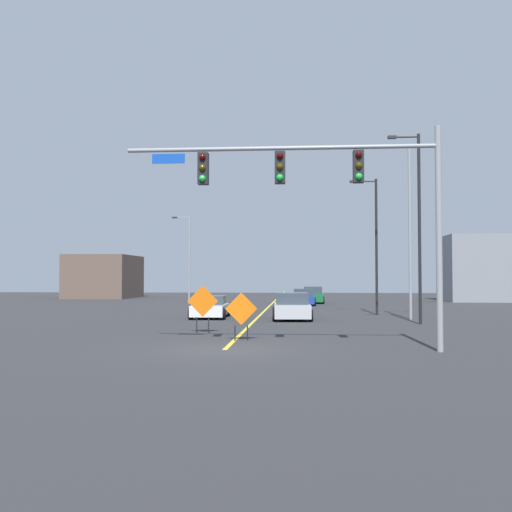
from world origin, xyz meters
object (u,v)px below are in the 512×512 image
object	(u,v)px
street_lamp_mid_right	(188,255)
car_blue_near	(304,298)
street_lamp_far_right	(410,218)
traffic_signal_assembly	(327,185)
car_white_far	(210,308)
car_green_mid	(313,295)
construction_sign_left_lane	(241,311)
street_lamp_far_left	(418,221)
street_lamp_near_left	(375,240)
construction_sign_median_far	(203,303)
car_silver_passing	(292,307)

from	to	relation	value
street_lamp_mid_right	car_blue_near	xyz separation A→B (m)	(10.30, -1.82, -3.69)
street_lamp_far_right	traffic_signal_assembly	bearing A→B (deg)	-110.39
car_white_far	car_green_mid	bearing A→B (deg)	71.98
construction_sign_left_lane	street_lamp_mid_right	bearing A→B (deg)	104.63
street_lamp_far_left	car_blue_near	size ratio (longest dim) A/B	2.13
construction_sign_left_lane	car_white_far	world-z (taller)	construction_sign_left_lane
street_lamp_near_left	construction_sign_left_lane	size ratio (longest dim) A/B	4.78
street_lamp_mid_right	car_green_mid	size ratio (longest dim) A/B	1.94
street_lamp_far_left	car_blue_near	xyz separation A→B (m)	(-5.63, 19.67, -4.60)
car_white_far	traffic_signal_assembly	bearing A→B (deg)	-67.51
street_lamp_mid_right	traffic_signal_assembly	bearing A→B (deg)	-71.55
car_green_mid	street_lamp_mid_right	bearing A→B (deg)	-169.88
construction_sign_left_lane	car_white_far	xyz separation A→B (m)	(-3.01, 11.93, -0.51)
construction_sign_median_far	car_blue_near	xyz separation A→B (m)	(4.49, 24.97, -0.62)
street_lamp_near_left	car_white_far	world-z (taller)	street_lamp_near_left
construction_sign_median_far	car_white_far	world-z (taller)	construction_sign_median_far
street_lamp_mid_right	car_green_mid	world-z (taller)	street_lamp_mid_right
car_blue_near	street_lamp_far_right	bearing A→B (deg)	-70.19
street_lamp_far_left	car_silver_passing	size ratio (longest dim) A/B	2.23
street_lamp_mid_right	car_blue_near	bearing A→B (deg)	-10.03
street_lamp_far_left	car_blue_near	bearing A→B (deg)	105.97
street_lamp_near_left	car_blue_near	xyz separation A→B (m)	(-4.38, 12.57, -4.06)
street_lamp_near_left	car_silver_passing	world-z (taller)	street_lamp_near_left
traffic_signal_assembly	street_lamp_far_right	distance (m)	15.33
street_lamp_near_left	construction_sign_median_far	xyz separation A→B (m)	(-8.87, -12.40, -3.44)
street_lamp_mid_right	construction_sign_left_lane	bearing A→B (deg)	-75.37
street_lamp_far_left	car_white_far	size ratio (longest dim) A/B	2.49
street_lamp_far_left	car_green_mid	world-z (taller)	street_lamp_far_left
construction_sign_left_lane	car_green_mid	bearing A→B (deg)	83.83
street_lamp_near_left	car_blue_near	distance (m)	13.91
car_silver_passing	construction_sign_median_far	bearing A→B (deg)	-114.81
street_lamp_near_left	street_lamp_far_left	world-z (taller)	street_lamp_far_left
construction_sign_left_lane	car_silver_passing	distance (m)	11.08
street_lamp_far_left	construction_sign_median_far	distance (m)	12.10
construction_sign_median_far	construction_sign_left_lane	bearing A→B (deg)	-56.40
traffic_signal_assembly	car_blue_near	distance (m)	31.04
street_lamp_near_left	street_lamp_far_left	distance (m)	7.23
traffic_signal_assembly	car_blue_near	xyz separation A→B (m)	(-0.53, 30.67, -4.74)
street_lamp_near_left	car_green_mid	world-z (taller)	street_lamp_near_left
street_lamp_near_left	car_green_mid	size ratio (longest dim) A/B	2.12
street_lamp_far_left	car_white_far	xyz separation A→B (m)	(-11.18, 3.69, -4.64)
car_silver_passing	street_lamp_mid_right	bearing A→B (deg)	116.85
street_lamp_far_right	construction_sign_median_far	bearing A→B (deg)	-140.12
construction_sign_median_far	car_blue_near	bearing A→B (deg)	79.80
street_lamp_far_left	construction_sign_left_lane	size ratio (longest dim) A/B	5.39
street_lamp_near_left	car_white_far	bearing A→B (deg)	-161.09
traffic_signal_assembly	car_silver_passing	distance (m)	14.54
construction_sign_left_lane	car_white_far	size ratio (longest dim) A/B	0.46
street_lamp_far_right	street_lamp_far_left	world-z (taller)	street_lamp_far_right
traffic_signal_assembly	car_white_far	distance (m)	16.61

